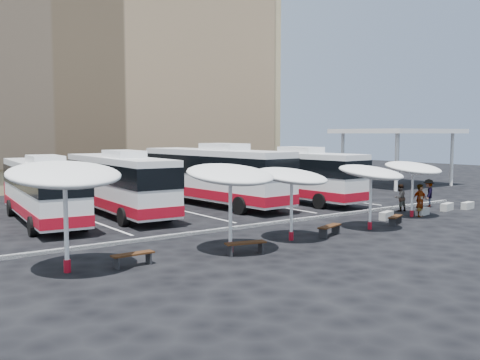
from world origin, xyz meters
TOP-DOWN VIEW (x-y plane):
  - ground at (0.00, 0.00)m, footprint 120.00×120.00m
  - sandstone_building at (0.00, 31.87)m, footprint 42.00×18.25m
  - service_canopy at (24.00, 10.00)m, footprint 10.00×8.00m
  - curb_divider at (0.00, 0.50)m, footprint 34.00×0.25m
  - bay_lines at (0.00, 8.00)m, footprint 24.15×12.00m
  - bus_0 at (-8.29, 8.30)m, footprint 3.52×11.72m
  - bus_1 at (-3.86, 8.54)m, footprint 3.27×12.20m
  - bus_2 at (2.99, 8.67)m, footprint 3.70×13.25m
  - bus_3 at (8.52, 7.28)m, footprint 3.26×12.31m
  - sunshade_0 at (-10.68, -2.83)m, footprint 4.01×4.06m
  - sunshade_1 at (-4.31, -3.60)m, footprint 3.59×3.64m
  - sunshade_2 at (-0.68, -3.21)m, footprint 4.09×4.11m
  - sunshade_3 at (4.33, -3.49)m, footprint 4.04×4.06m
  - sunshade_4 at (9.46, -2.23)m, footprint 3.18×3.22m
  - wood_bench_0 at (-8.48, -3.39)m, footprint 1.58×0.44m
  - wood_bench_1 at (-4.06, -4.30)m, footprint 1.72×0.83m
  - wood_bench_2 at (1.43, -3.53)m, footprint 1.68×0.90m
  - wood_bench_3 at (6.58, -3.31)m, footprint 1.49×0.90m
  - conc_bench_0 at (7.51, -1.98)m, footprint 1.23×0.69m
  - conc_bench_1 at (10.50, -2.22)m, footprint 1.22×0.61m
  - conc_bench_2 at (13.38, -1.97)m, footprint 1.29×0.67m
  - conc_bench_3 at (15.07, -2.35)m, footprint 1.22×0.56m
  - passenger_0 at (9.89, -2.49)m, footprint 0.80×0.67m
  - passenger_1 at (10.75, -0.44)m, footprint 0.91×0.76m
  - passenger_2 at (11.18, -1.55)m, footprint 1.04×0.69m
  - passenger_3 at (13.63, -0.42)m, footprint 1.37×1.24m

SIDE VIEW (x-z plane):
  - ground at x=0.00m, z-range 0.00..0.00m
  - bay_lines at x=0.00m, z-range 0.00..0.01m
  - curb_divider at x=0.00m, z-range 0.00..0.15m
  - conc_bench_1 at x=10.50m, z-range 0.00..0.44m
  - conc_bench_0 at x=7.51m, z-range 0.00..0.44m
  - conc_bench_3 at x=15.07m, z-range 0.00..0.44m
  - conc_bench_2 at x=13.38m, z-range 0.00..0.46m
  - wood_bench_3 at x=6.58m, z-range 0.12..0.56m
  - wood_bench_0 at x=-8.48m, z-range 0.13..0.61m
  - wood_bench_2 at x=1.43m, z-range 0.13..0.63m
  - wood_bench_1 at x=-4.06m, z-range 0.14..0.65m
  - passenger_2 at x=11.18m, z-range 0.00..1.65m
  - passenger_1 at x=10.75m, z-range 0.00..1.68m
  - passenger_3 at x=13.63m, z-range 0.00..1.85m
  - passenger_0 at x=9.89m, z-range 0.00..1.89m
  - bus_0 at x=-8.29m, z-range 0.04..3.70m
  - bus_1 at x=-3.86m, z-range 0.04..3.88m
  - bus_3 at x=8.52m, z-range 0.04..3.92m
  - bus_2 at x=2.99m, z-range 0.04..4.20m
  - sunshade_4 at x=9.46m, z-range 1.16..4.47m
  - sunshade_3 at x=4.33m, z-range 1.17..4.53m
  - sunshade_2 at x=-0.68m, z-range 1.19..4.58m
  - sunshade_1 at x=-4.31m, z-range 1.30..5.00m
  - sunshade_0 at x=-10.68m, z-range 1.39..5.39m
  - service_canopy at x=24.00m, z-range 2.27..7.47m
  - sandstone_building at x=0.00m, z-range -2.17..27.43m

